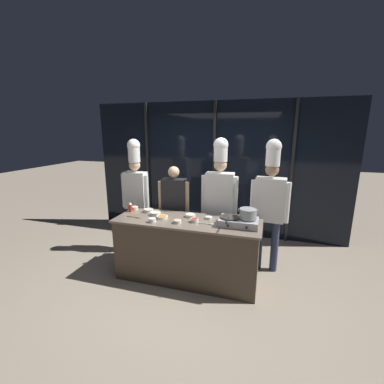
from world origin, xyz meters
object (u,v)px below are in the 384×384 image
Objects in this scene: prep_bowl_onion at (135,208)px; person_guest at (174,204)px; prep_bowl_bean_sprouts at (155,213)px; serving_spoon_solid at (136,217)px; squeeze_bottle_chili at (130,207)px; prep_bowl_shrimp at (177,221)px; prep_bowl_noodles at (191,215)px; portable_stove at (239,222)px; prep_bowl_garlic at (209,218)px; serving_spoon_slotted at (210,224)px; chef_line at (270,198)px; stock_pot at (248,213)px; chef_head at (136,187)px; prep_bowl_chicken at (148,210)px; prep_bowl_carrots at (162,217)px; prep_bowl_chili_flakes at (194,220)px; prep_bowl_rice at (152,220)px; frying_pan at (230,216)px; chef_sous at (220,193)px.

person_guest is (0.56, 0.30, 0.03)m from prep_bowl_onion.
serving_spoon_solid is at bearing -141.45° from prep_bowl_bean_sprouts.
prep_bowl_shrimp is (0.88, -0.27, -0.05)m from squeeze_bottle_chili.
portable_stove is at bearing -12.06° from prep_bowl_noodles.
prep_bowl_bean_sprouts is 1.63× the size of prep_bowl_garlic.
chef_line is (0.76, 0.67, 0.26)m from serving_spoon_slotted.
squeeze_bottle_chili is 0.92m from prep_bowl_shrimp.
prep_bowl_onion is 0.05× the size of chef_line.
stock_pot is 0.13× the size of chef_head.
serving_spoon_solid is (0.21, -0.34, -0.02)m from prep_bowl_onion.
stock_pot is at bearing -10.39° from prep_bowl_noodles.
squeeze_bottle_chili is at bearing 107.76° from chef_head.
prep_bowl_shrimp is at bearing -169.73° from serving_spoon_slotted.
prep_bowl_noodles is at bearing 156.08° from chef_head.
prep_bowl_carrots is at bearing -33.48° from prep_bowl_chicken.
stock_pot is at bearing 3.48° from prep_bowl_chili_flakes.
prep_bowl_carrots is (-1.20, -0.03, -0.16)m from stock_pot.
prep_bowl_carrots is 0.08× the size of chef_head.
chef_head is at bearing 129.89° from prep_bowl_rice.
squeeze_bottle_chili reaches higher than prep_bowl_chili_flakes.
prep_bowl_carrots is 0.71m from serving_spoon_slotted.
serving_spoon_slotted is (0.78, 0.14, -0.03)m from prep_bowl_rice.
prep_bowl_chili_flakes reaches higher than prep_bowl_shrimp.
prep_bowl_onion is at bearing 169.03° from prep_bowl_chicken.
frying_pan is 2.14× the size of serving_spoon_slotted.
prep_bowl_shrimp is at bearing -168.53° from frying_pan.
chef_sous is at bearing 82.74° from prep_bowl_garlic.
serving_spoon_slotted is at bearing 10.37° from prep_bowl_rice.
prep_bowl_bean_sprouts is at bearing -171.36° from prep_bowl_noodles.
prep_bowl_onion is 2.10m from chef_line.
squeeze_bottle_chili is 1.01× the size of prep_bowl_chicken.
frying_pan is at bearing -177.72° from portable_stove.
chef_head is at bearing 135.22° from prep_bowl_chicken.
stock_pot is 1.54m from prep_bowl_chicken.
chef_line reaches higher than prep_bowl_chicken.
frying_pan is at bearing -14.75° from prep_bowl_noodles.
prep_bowl_shrimp is at bearing -142.34° from prep_bowl_garlic.
stock_pot reaches higher than serving_spoon_solid.
prep_bowl_carrots is (0.60, -0.15, -0.05)m from squeeze_bottle_chili.
portable_stove is 4.61× the size of prep_bowl_chili_flakes.
chef_line is at bearing 17.93° from prep_bowl_bean_sprouts.
prep_bowl_chili_flakes is 0.76× the size of prep_bowl_noodles.
portable_stove is at bearing 4.03° from serving_spoon_solid.
serving_spoon_slotted is at bearing 1.89° from serving_spoon_solid.
prep_bowl_chicken is 0.07× the size of chef_head.
chef_sous reaches higher than person_guest.
prep_bowl_onion is at bearing 171.16° from frying_pan.
chef_line is at bearing 20.82° from serving_spoon_solid.
prep_bowl_rice is at bearing -40.73° from prep_bowl_onion.
frying_pan is at bearing 111.13° from chef_sous.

